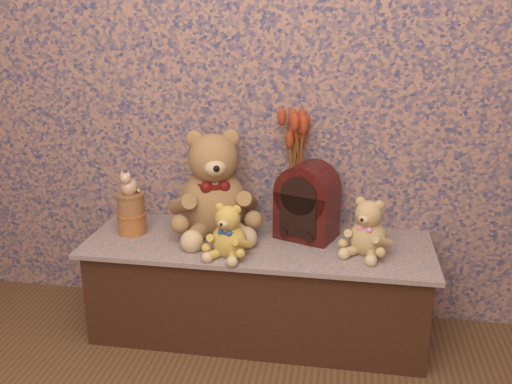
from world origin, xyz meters
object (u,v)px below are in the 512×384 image
at_px(cathedral_radio, 307,201).
at_px(teddy_large, 213,178).
at_px(teddy_small, 369,224).
at_px(teddy_medium, 229,228).
at_px(biscuit_tin_lower, 132,223).
at_px(ceramic_vase, 297,207).
at_px(cat_figurine, 129,181).

bearing_deg(cathedral_radio, teddy_large, -160.45).
bearing_deg(teddy_small, teddy_large, -167.59).
bearing_deg(teddy_large, teddy_medium, -82.79).
distance_m(teddy_small, biscuit_tin_lower, 1.02).
height_order(teddy_medium, ceramic_vase, teddy_medium).
xyz_separation_m(teddy_small, cat_figurine, (-1.02, 0.04, 0.11)).
bearing_deg(cat_figurine, biscuit_tin_lower, 0.00).
bearing_deg(biscuit_tin_lower, teddy_large, 14.10).
height_order(teddy_medium, biscuit_tin_lower, teddy_medium).
height_order(teddy_small, cat_figurine, cat_figurine).
height_order(cathedral_radio, biscuit_tin_lower, cathedral_radio).
xyz_separation_m(teddy_small, ceramic_vase, (-0.31, 0.22, -0.03)).
bearing_deg(teddy_medium, cat_figurine, 173.52).
bearing_deg(teddy_large, ceramic_vase, -5.16).
bearing_deg(teddy_large, teddy_small, -30.18).
xyz_separation_m(teddy_small, cathedral_radio, (-0.26, 0.13, 0.04)).
bearing_deg(ceramic_vase, teddy_large, -166.13).
bearing_deg(ceramic_vase, cathedral_radio, -61.43).
relative_size(biscuit_tin_lower, cat_figurine, 1.09).
distance_m(teddy_small, cathedral_radio, 0.29).
relative_size(teddy_small, ceramic_vase, 1.26).
relative_size(ceramic_vase, cat_figurine, 1.74).
distance_m(teddy_large, ceramic_vase, 0.40).
height_order(teddy_large, cat_figurine, teddy_large).
distance_m(biscuit_tin_lower, cat_figurine, 0.19).
relative_size(teddy_medium, biscuit_tin_lower, 1.88).
relative_size(teddy_medium, ceramic_vase, 1.17).
xyz_separation_m(ceramic_vase, cat_figurine, (-0.71, -0.18, 0.14)).
height_order(teddy_large, biscuit_tin_lower, teddy_large).
height_order(teddy_medium, cat_figurine, cat_figurine).
distance_m(teddy_medium, teddy_small, 0.56).
distance_m(teddy_large, cat_figurine, 0.36).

